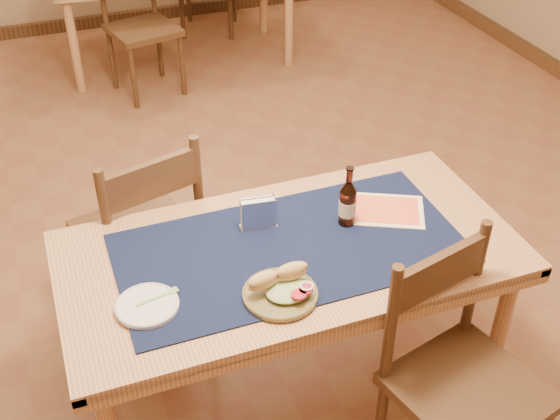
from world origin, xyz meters
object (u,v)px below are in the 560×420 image
object	(u,v)px
main_table	(290,267)
sandwich_plate	(282,289)
chair_main_near	(460,377)
chair_main_far	(142,233)
napkin_holder	(258,214)
beer_bottle	(348,203)

from	to	relation	value
main_table	sandwich_plate	world-z (taller)	sandwich_plate
main_table	chair_main_near	xyz separation A→B (m)	(0.40, -0.53, -0.17)
chair_main_far	napkin_holder	xyz separation A→B (m)	(0.37, -0.43, 0.30)
chair_main_near	main_table	bearing A→B (deg)	126.73
sandwich_plate	main_table	bearing A→B (deg)	62.43
chair_main_near	beer_bottle	distance (m)	0.70
beer_bottle	main_table	bearing A→B (deg)	-165.60
main_table	beer_bottle	size ratio (longest dim) A/B	6.72
chair_main_far	chair_main_near	world-z (taller)	chair_main_far
beer_bottle	napkin_holder	bearing A→B (deg)	163.32
main_table	napkin_holder	distance (m)	0.22
main_table	beer_bottle	xyz separation A→B (m)	(0.24, 0.06, 0.18)
chair_main_near	beer_bottle	size ratio (longest dim) A/B	4.03
napkin_holder	chair_main_far	bearing A→B (deg)	130.55
sandwich_plate	napkin_holder	bearing A→B (deg)	82.50
napkin_holder	main_table	bearing A→B (deg)	-67.81
chair_main_far	beer_bottle	bearing A→B (deg)	-37.69
chair_main_far	beer_bottle	size ratio (longest dim) A/B	4.10
main_table	chair_main_near	distance (m)	0.68
chair_main_near	beer_bottle	bearing A→B (deg)	104.31
main_table	sandwich_plate	distance (m)	0.27
main_table	beer_bottle	world-z (taller)	beer_bottle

